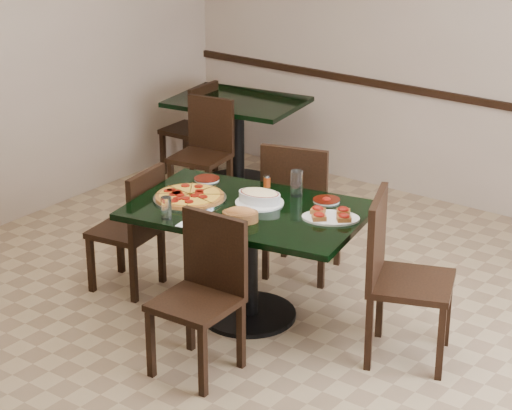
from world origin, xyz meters
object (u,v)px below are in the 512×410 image
Objects in this scene: chair_right at (396,268)px; chair_far at (299,203)px; back_chair_near at (205,147)px; bread_basket at (240,215)px; chair_near at (204,286)px; chair_left at (135,224)px; back_table at (237,125)px; back_chair_left at (195,125)px; pepperoni_pizza at (190,196)px; main_table at (248,235)px; lasagna_casserole at (260,197)px; bruschetta_platter at (331,215)px.

chair_far is at bearing 41.32° from chair_right.
bread_basket is (1.58, -1.58, 0.30)m from back_chair_near.
chair_near is 1.07× the size of chair_left.
back_chair_left reaches higher than back_table.
bread_basket reaches higher than back_chair_left.
pepperoni_pizza is (-0.55, 0.53, 0.25)m from chair_near.
chair_right is 1.17× the size of chair_left.
main_table is 1.89× the size of back_chair_left.
chair_left is (-0.84, -0.13, -0.09)m from main_table.
back_chair_left is at bearing 38.41° from chair_right.
chair_near reaches higher than lasagna_casserole.
chair_left is at bearing 76.81° from chair_right.
back_table is 3.07m from chair_near.
main_table is at bearing -59.70° from back_table.
chair_far reaches higher than chair_near.
chair_left is (-0.77, -0.80, -0.07)m from chair_far.
bread_basket is at bearing -86.12° from lasagna_casserole.
chair_far is 1.11m from chair_left.
back_chair_near is 2.09× the size of bruschetta_platter.
chair_right is at bearing 9.38° from pepperoni_pizza.
back_table is 3.90× the size of lasagna_casserole.
back_chair_near is at bearing 126.63° from pepperoni_pizza.
back_chair_near is 1.87m from pepperoni_pizza.
chair_near is at bearing 84.09° from chair_far.
chair_right is (2.54, -1.79, 0.04)m from back_table.
bruschetta_platter is at bearing 65.63° from chair_right.
bruschetta_platter is (0.58, -0.52, 0.22)m from chair_far.
bruschetta_platter is (1.35, 0.28, 0.30)m from chair_left.
bruschetta_platter is at bearing -4.82° from lasagna_casserole.
lasagna_casserole is at bearing 82.74° from chair_far.
back_table is at bearing 89.11° from back_chair_near.
pepperoni_pizza is at bearing 167.51° from bruschetta_platter.
main_table is at bearing 75.96° from chair_right.
bruschetta_platter is (0.51, 0.15, 0.21)m from main_table.
pepperoni_pizza is 1.77× the size of bread_basket.
back_chair_left is at bearing 102.51° from bread_basket.
chair_near is at bearing 38.29° from back_chair_left.
chair_right is at bearing -3.94° from main_table.
chair_far is 2.27m from back_chair_left.
chair_right reaches higher than back_chair_near.
chair_right is at bearing -44.16° from back_table.
chair_far is 1.18× the size of back_chair_left.
back_table is at bearing 121.36° from chair_near.
lasagna_casserole reaches higher than main_table.
back_chair_near is at bearing 120.05° from bruschetta_platter.
chair_near is at bearing 111.75° from chair_right.
main_table is at bearing 89.78° from chair_left.
bread_basket reaches higher than bruschetta_platter.
back_chair_near is at bearing 128.67° from lasagna_casserole.
chair_right is at bearing -36.37° from back_chair_near.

